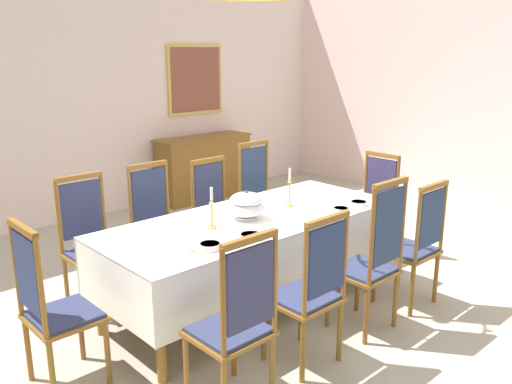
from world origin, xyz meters
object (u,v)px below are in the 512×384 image
Objects in this scene: chair_south_d at (415,243)px; chair_south_a at (236,321)px; soup_tureen at (247,205)px; bowl_near_left at (341,209)px; chair_head_east at (373,204)px; sideboard at (204,167)px; bowl_near_right at (210,246)px; spoon_secondary at (194,251)px; chair_south_b at (310,289)px; candlestick_west at (212,212)px; dining_table at (253,225)px; spoon_primary at (346,208)px; bowl_far_right at (359,203)px; chair_north_d at (261,197)px; chair_head_west at (52,306)px; bowl_far_left at (251,236)px; framed_painting at (195,80)px; chair_north_c at (217,211)px; chair_north_a at (90,241)px; chair_south_c at (372,257)px; candlestick_east at (290,191)px.

chair_south_a is at bearing -179.93° from chair_south_d.
soup_tureen reaches higher than bowl_near_left.
sideboard is at bearing -1.65° from chair_head_east.
bowl_near_right is 0.94× the size of spoon_secondary.
candlestick_west is (-0.09, 0.92, 0.35)m from chair_south_b.
spoon_primary reaches higher than dining_table.
soup_tureen reaches higher than bowl_far_right.
chair_south_b reaches higher than bowl_far_right.
chair_north_d is at bearing 76.17° from bowl_near_left.
chair_head_west is at bearing 40.71° from sideboard.
chair_north_d is at bearing 43.38° from chair_south_a.
bowl_near_right is at bearing 97.97° from chair_head_east.
chair_south_a is 6.26× the size of bowl_far_left.
chair_south_d is 3.37× the size of candlestick_west.
framed_painting is (1.93, 3.24, 0.80)m from soup_tureen.
chair_south_a is at bearing -134.72° from soup_tureen.
bowl_far_left is at bearing -134.75° from dining_table.
framed_painting is (0.89, 2.31, 1.11)m from chair_north_d.
chair_north_c is 6.43× the size of bowl_near_right.
chair_south_a is at bearing 90.00° from chair_north_a.
soup_tureen is (-0.43, -0.92, 0.34)m from chair_north_c.
chair_south_c reaches higher than chair_north_d.
soup_tureen is at bearing 0.00° from candlestick_west.
bowl_near_left is (1.07, -0.40, -0.11)m from candlestick_west.
dining_table is 17.84× the size of bowl_near_left.
chair_south_d is 2.82m from chair_head_west.
chair_north_c reaches higher than bowl_far_left.
candlestick_east is 2.13× the size of bowl_far_right.
bowl_far_right is at bearing -1.64° from bowl_near_right.
chair_head_west reaches higher than candlestick_west.
chair_south_c is at bearing -69.18° from dining_table.
chair_north_c is 1.37m from bowl_near_left.
chair_south_b reaches higher than chair_head_east.
candlestick_east reaches higher than chair_head_west.
bowl_near_right is 1.04× the size of bowl_far_right.
chair_south_b is 3.40× the size of candlestick_west.
chair_north_c reaches higher than sideboard.
bowl_far_right is (1.90, -1.31, 0.23)m from chair_north_a.
soup_tureen is at bearing 65.11° from chair_north_c.
chair_north_d is 1.43m from soup_tureen.
chair_north_a is at bearing 136.96° from dining_table.
bowl_far_left is (1.33, -0.37, 0.23)m from chair_head_west.
bowl_near_right is at bearing 49.70° from chair_north_c.
chair_south_b is 0.94× the size of chair_north_d.
chair_north_a is at bearing -140.82° from framed_painting.
chair_north_d is at bearing 43.70° from dining_table.
chair_north_c is 0.74× the size of sideboard.
chair_south_a reaches higher than bowl_far_left.
chair_south_d reaches higher than bowl_near_left.
chair_south_b is at bearing -179.97° from chair_south_d.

